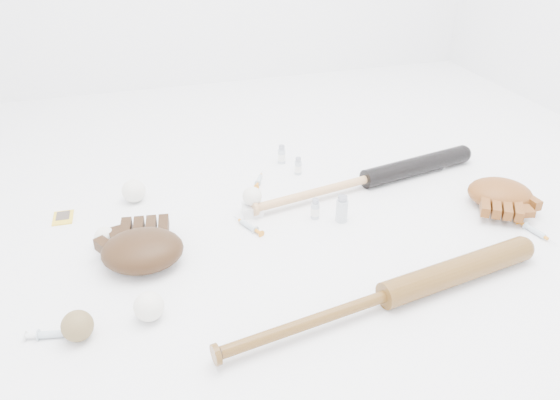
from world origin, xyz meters
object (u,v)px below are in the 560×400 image
object	(u,v)px
bat_dark	(367,179)
bat_wood	(387,295)
pedestal	(253,209)
glove_dark	(142,250)

from	to	relation	value
bat_dark	bat_wood	size ratio (longest dim) A/B	0.96
pedestal	bat_dark	bearing A→B (deg)	6.97
bat_dark	glove_dark	bearing A→B (deg)	-174.41
glove_dark	pedestal	size ratio (longest dim) A/B	4.33
bat_dark	glove_dark	xyz separation A→B (m)	(-0.80, -0.23, 0.01)
glove_dark	bat_wood	bearing A→B (deg)	-24.28
bat_wood	glove_dark	world-z (taller)	glove_dark
bat_dark	bat_wood	world-z (taller)	bat_wood
bat_dark	bat_wood	xyz separation A→B (m)	(-0.22, -0.59, 0.00)
bat_dark	pedestal	size ratio (longest dim) A/B	14.96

